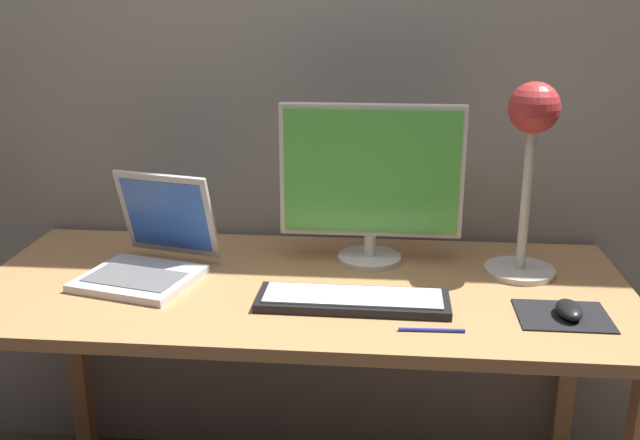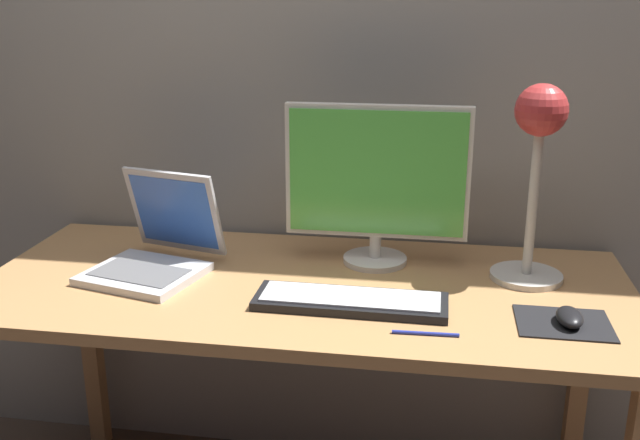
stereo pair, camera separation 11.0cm
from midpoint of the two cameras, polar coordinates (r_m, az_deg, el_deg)
name	(u,v)px [view 2 (the right image)]	position (r m, az deg, el deg)	size (l,w,h in m)	color
back_wall	(329,39)	(2.04, 2.30, 14.15)	(4.80, 0.06, 2.60)	#9E998E
desk	(304,312)	(1.81, 0.49, -7.32)	(1.60, 0.70, 0.74)	tan
monitor	(377,179)	(1.85, 6.24, 3.23)	(0.47, 0.17, 0.42)	silver
keyboard_main	(351,301)	(1.65, 4.36, -6.44)	(0.44, 0.14, 0.03)	black
laptop	(159,244)	(1.88, -11.06, -1.87)	(0.33, 0.36, 0.25)	silver
desk_lamp	(538,149)	(1.79, 18.60, 5.33)	(0.18, 0.18, 0.48)	beige
mousepad	(563,323)	(1.67, 20.57, -7.70)	(0.20, 0.16, 0.00)	black
mouse	(570,317)	(1.66, 21.02, -7.23)	(0.06, 0.10, 0.03)	black
pen	(425,333)	(1.54, 10.42, -8.88)	(0.01, 0.01, 0.14)	#2633A5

